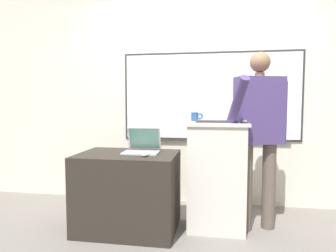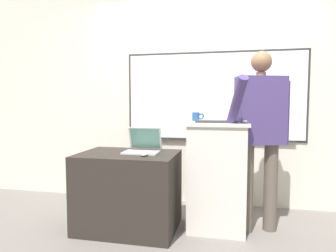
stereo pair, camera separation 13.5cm
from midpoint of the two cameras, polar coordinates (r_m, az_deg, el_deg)
ground_plane at (r=2.77m, az=0.98°, el=-22.11°), size 30.00×30.00×0.00m
back_wall at (r=3.73m, az=3.99°, el=7.35°), size 6.40×0.17×2.87m
lectern_podium at (r=2.98m, az=7.94°, el=-9.38°), size 0.59×0.44×1.05m
side_desk at (r=3.02m, az=-8.91°, el=-12.21°), size 0.95×0.67×0.75m
person_presenter at (r=2.98m, az=15.64°, el=-0.32°), size 0.62×0.66×1.72m
laptop at (r=2.98m, az=-6.16°, el=-3.67°), size 0.34×0.30×0.24m
wireless_keyboard at (r=2.85m, az=7.87°, el=0.86°), size 0.39×0.15×0.02m
computer_mouse_by_laptop at (r=2.75m, az=-5.82°, el=-5.43°), size 0.06×0.10×0.03m
computer_mouse_by_keyboard at (r=2.84m, az=12.94°, el=0.92°), size 0.06×0.10×0.03m
coffee_mug at (r=3.06m, az=3.97°, el=1.80°), size 0.12×0.07×0.09m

